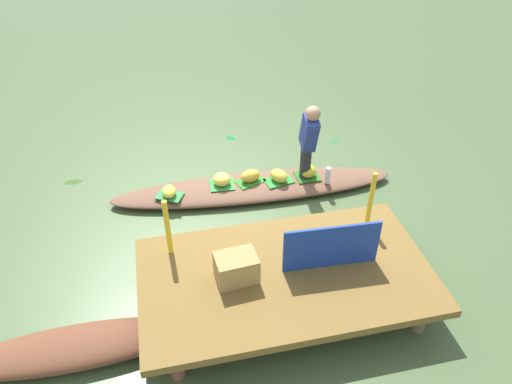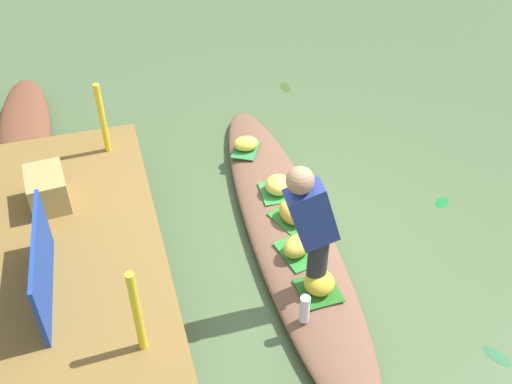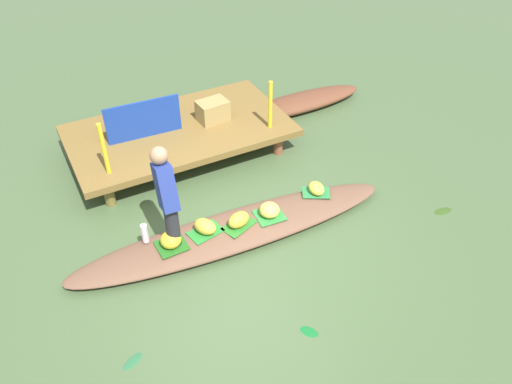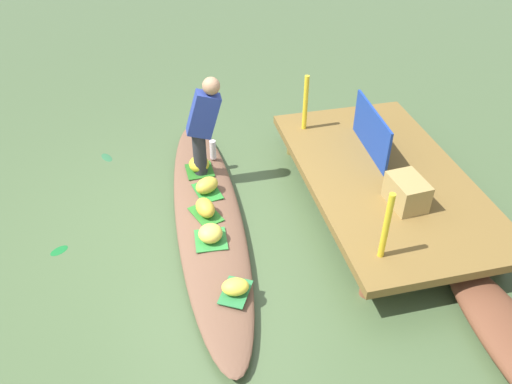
{
  "view_description": "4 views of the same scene",
  "coord_description": "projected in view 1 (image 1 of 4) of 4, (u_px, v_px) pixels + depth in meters",
  "views": [
    {
      "loc": [
        1.23,
        5.66,
        4.34
      ],
      "look_at": [
        0.05,
        0.35,
        0.27
      ],
      "focal_mm": 34.48,
      "sensor_mm": 36.0,
      "label": 1
    },
    {
      "loc": [
        -3.71,
        1.4,
        3.89
      ],
      "look_at": [
        0.2,
        0.25,
        0.47
      ],
      "focal_mm": 42.08,
      "sensor_mm": 36.0,
      "label": 2
    },
    {
      "loc": [
        -1.9,
        -4.17,
        4.43
      ],
      "look_at": [
        0.49,
        0.36,
        0.26
      ],
      "focal_mm": 35.89,
      "sensor_mm": 36.0,
      "label": 3
    },
    {
      "loc": [
        4.44,
        -0.5,
        3.89
      ],
      "look_at": [
        0.11,
        0.52,
        0.45
      ],
      "focal_mm": 36.53,
      "sensor_mm": 36.0,
      "label": 4
    }
  ],
  "objects": [
    {
      "name": "canal_water",
      "position": [
        254.0,
        192.0,
        7.24
      ],
      "size": [
        40.0,
        40.0,
        0.0
      ],
      "primitive_type": "plane",
      "color": "#455C37",
      "rests_on": "ground"
    },
    {
      "name": "dock_platform",
      "position": [
        286.0,
        276.0,
        5.41
      ],
      "size": [
        3.2,
        1.8,
        0.42
      ],
      "color": "brown",
      "rests_on": "ground"
    },
    {
      "name": "vendor_boat",
      "position": [
        254.0,
        187.0,
        7.18
      ],
      "size": [
        4.16,
        0.94,
        0.18
      ],
      "primitive_type": "ellipsoid",
      "rotation": [
        0.0,
        0.0,
        -0.05
      ],
      "color": "brown",
      "rests_on": "ground"
    },
    {
      "name": "moored_boat",
      "position": [
        75.0,
        348.0,
        4.95
      ],
      "size": [
        2.36,
        0.58,
        0.23
      ],
      "primitive_type": "ellipsoid",
      "rotation": [
        0.0,
        0.0,
        0.0
      ],
      "color": "brown",
      "rests_on": "ground"
    },
    {
      "name": "leaf_mat_0",
      "position": [
        170.0,
        196.0,
        6.86
      ],
      "size": [
        0.43,
        0.39,
        0.01
      ],
      "primitive_type": "cube",
      "rotation": [
        0.0,
        0.0,
        2.63
      ],
      "color": "#2B793E",
      "rests_on": "vendor_boat"
    },
    {
      "name": "banana_bunch_0",
      "position": [
        169.0,
        191.0,
        6.82
      ],
      "size": [
        0.22,
        0.28,
        0.15
      ],
      "primitive_type": "ellipsoid",
      "rotation": [
        0.0,
        0.0,
        4.6
      ],
      "color": "yellow",
      "rests_on": "vendor_boat"
    },
    {
      "name": "leaf_mat_1",
      "position": [
        279.0,
        181.0,
        7.15
      ],
      "size": [
        0.44,
        0.33,
        0.01
      ],
      "primitive_type": "cube",
      "rotation": [
        0.0,
        0.0,
        0.19
      ],
      "color": "#28812E",
      "rests_on": "vendor_boat"
    },
    {
      "name": "banana_bunch_1",
      "position": [
        279.0,
        176.0,
        7.1
      ],
      "size": [
        0.32,
        0.35,
        0.18
      ],
      "primitive_type": "ellipsoid",
      "rotation": [
        0.0,
        0.0,
        2.09
      ],
      "color": "gold",
      "rests_on": "vendor_boat"
    },
    {
      "name": "leaf_mat_2",
      "position": [
        250.0,
        181.0,
        7.14
      ],
      "size": [
        0.47,
        0.37,
        0.01
      ],
      "primitive_type": "cube",
      "rotation": [
        0.0,
        0.0,
        0.35
      ],
      "color": "#2B7626",
      "rests_on": "vendor_boat"
    },
    {
      "name": "banana_bunch_2",
      "position": [
        250.0,
        176.0,
        7.09
      ],
      "size": [
        0.33,
        0.26,
        0.19
      ],
      "primitive_type": "ellipsoid",
      "rotation": [
        0.0,
        0.0,
        3.4
      ],
      "color": "gold",
      "rests_on": "vendor_boat"
    },
    {
      "name": "leaf_mat_3",
      "position": [
        222.0,
        184.0,
        7.08
      ],
      "size": [
        0.37,
        0.35,
        0.01
      ],
      "primitive_type": "cube",
      "rotation": [
        0.0,
        0.0,
        3.07
      ],
      "color": "#2F8438",
      "rests_on": "vendor_boat"
    },
    {
      "name": "banana_bunch_3",
      "position": [
        222.0,
        179.0,
        7.03
      ],
      "size": [
        0.33,
        0.34,
        0.18
      ],
      "primitive_type": "ellipsoid",
      "rotation": [
        0.0,
        0.0,
        3.61
      ],
      "color": "#EDD552",
      "rests_on": "vendor_boat"
    },
    {
      "name": "leaf_mat_4",
      "position": [
        307.0,
        176.0,
        7.25
      ],
      "size": [
        0.35,
        0.33,
        0.01
      ],
      "primitive_type": "cube",
      "rotation": [
        0.0,
        0.0,
        0.03
      ],
      "color": "#23621D",
      "rests_on": "vendor_boat"
    },
    {
      "name": "banana_bunch_4",
      "position": [
        308.0,
        171.0,
        7.19
      ],
      "size": [
        0.33,
        0.33,
        0.19
      ],
      "primitive_type": "ellipsoid",
      "rotation": [
        0.0,
        0.0,
        2.64
      ],
      "color": "gold",
      "rests_on": "vendor_boat"
    },
    {
      "name": "vendor_person",
      "position": [
        309.0,
        138.0,
        6.75
      ],
      "size": [
        0.21,
        0.43,
        1.24
      ],
      "color": "#28282D",
      "rests_on": "vendor_boat"
    },
    {
      "name": "water_bottle",
      "position": [
        328.0,
        175.0,
        7.05
      ],
      "size": [
        0.08,
        0.08,
        0.25
      ],
      "primitive_type": "cylinder",
      "color": "silver",
      "rests_on": "vendor_boat"
    },
    {
      "name": "market_banner",
      "position": [
        331.0,
        247.0,
        5.29
      ],
      "size": [
        1.07,
        0.08,
        0.56
      ],
      "primitive_type": "cube",
      "rotation": [
        0.0,
        0.0,
        -0.05
      ],
      "color": "#193996",
      "rests_on": "dock_platform"
    },
    {
      "name": "railing_post_west",
      "position": [
        371.0,
        199.0,
        5.83
      ],
      "size": [
        0.06,
        0.06,
        0.73
      ],
      "primitive_type": "cylinder",
      "color": "yellow",
      "rests_on": "dock_platform"
    },
    {
      "name": "railing_post_east",
      "position": [
        168.0,
        228.0,
        5.41
      ],
      "size": [
        0.06,
        0.06,
        0.73
      ],
      "primitive_type": "cylinder",
      "color": "yellow",
      "rests_on": "dock_platform"
    },
    {
      "name": "produce_crate",
      "position": [
        236.0,
        268.0,
        5.21
      ],
      "size": [
        0.46,
        0.35,
        0.31
      ],
      "primitive_type": "cube",
      "rotation": [
        0.0,
        0.0,
        0.08
      ],
      "color": "#9F844B",
      "rests_on": "dock_platform"
    },
    {
      "name": "drifting_plant_0",
      "position": [
        73.0,
        182.0,
        7.45
      ],
      "size": [
        0.27,
        0.15,
        0.01
      ],
      "primitive_type": "ellipsoid",
      "rotation": [
        0.0,
        0.0,
        3.07
      ],
      "color": "#314F1B",
      "rests_on": "ground"
    },
    {
      "name": "drifting_plant_1",
      "position": [
        334.0,
        142.0,
        8.4
      ],
      "size": [
        0.26,
        0.2,
        0.01
      ],
      "primitive_type": "ellipsoid",
      "rotation": [
        0.0,
        0.0,
        0.45
      ],
      "color": "#296039",
      "rests_on": "ground"
    },
    {
      "name": "drifting_plant_2",
      "position": [
        230.0,
        138.0,
        8.5
      ],
      "size": [
        0.21,
        0.23,
        0.01
      ],
      "primitive_type": "ellipsoid",
      "rotation": [
        0.0,
        0.0,
        2.16
      ],
      "color": "#146729",
      "rests_on": "ground"
    }
  ]
}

